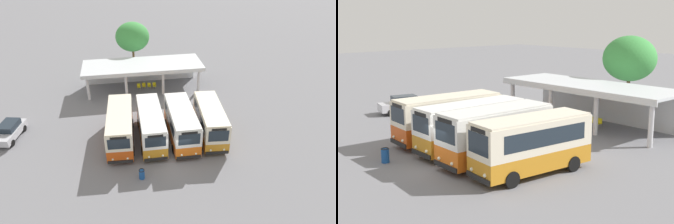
# 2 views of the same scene
# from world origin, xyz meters

# --- Properties ---
(ground_plane) EXTENTS (180.00, 180.00, 0.00)m
(ground_plane) POSITION_xyz_m (0.00, 0.00, 0.00)
(ground_plane) COLOR slate
(city_bus_nearest_orange) EXTENTS (2.76, 7.86, 3.27)m
(city_bus_nearest_orange) POSITION_xyz_m (-4.73, 3.95, 1.81)
(city_bus_nearest_orange) COLOR black
(city_bus_nearest_orange) RESTS_ON ground
(city_bus_second_in_row) EXTENTS (2.39, 7.72, 3.21)m
(city_bus_second_in_row) POSITION_xyz_m (-1.79, 3.75, 1.78)
(city_bus_second_in_row) COLOR black
(city_bus_second_in_row) RESTS_ON ground
(city_bus_middle_cream) EXTENTS (2.56, 7.41, 3.35)m
(city_bus_middle_cream) POSITION_xyz_m (1.16, 3.37, 1.85)
(city_bus_middle_cream) COLOR black
(city_bus_middle_cream) RESTS_ON ground
(city_bus_fourth_amber) EXTENTS (2.84, 7.34, 3.27)m
(city_bus_fourth_amber) POSITION_xyz_m (4.10, 3.46, 1.81)
(city_bus_fourth_amber) COLOR black
(city_bus_fourth_amber) RESTS_ON ground
(parked_car_flank) EXTENTS (2.59, 4.40, 1.62)m
(parked_car_flank) POSITION_xyz_m (-15.66, 6.41, 0.83)
(parked_car_flank) COLOR black
(parked_car_flank) RESTS_ON ground
(terminal_canopy) EXTENTS (15.10, 5.28, 3.40)m
(terminal_canopy) POSITION_xyz_m (-1.38, 15.98, 2.61)
(terminal_canopy) COLOR silver
(terminal_canopy) RESTS_ON ground
(waiting_chair_end_by_column) EXTENTS (0.45, 0.45, 0.86)m
(waiting_chair_end_by_column) POSITION_xyz_m (-2.04, 14.94, 0.52)
(waiting_chair_end_by_column) COLOR slate
(waiting_chair_end_by_column) RESTS_ON ground
(waiting_chair_second_from_end) EXTENTS (0.45, 0.45, 0.86)m
(waiting_chair_second_from_end) POSITION_xyz_m (-1.35, 15.04, 0.52)
(waiting_chair_second_from_end) COLOR slate
(waiting_chair_second_from_end) RESTS_ON ground
(waiting_chair_middle_seat) EXTENTS (0.45, 0.45, 0.86)m
(waiting_chair_middle_seat) POSITION_xyz_m (-0.67, 14.95, 0.52)
(waiting_chair_middle_seat) COLOR slate
(waiting_chair_middle_seat) RESTS_ON ground
(waiting_chair_fourth_seat) EXTENTS (0.45, 0.45, 0.86)m
(waiting_chair_fourth_seat) POSITION_xyz_m (0.01, 14.90, 0.52)
(waiting_chair_fourth_seat) COLOR slate
(waiting_chair_fourth_seat) RESTS_ON ground
(roadside_tree_behind_canopy) EXTENTS (4.80, 4.80, 7.04)m
(roadside_tree_behind_canopy) POSITION_xyz_m (-2.12, 21.85, 4.99)
(roadside_tree_behind_canopy) COLOR brown
(roadside_tree_behind_canopy) RESTS_ON ground
(litter_bin_apron) EXTENTS (0.49, 0.49, 0.90)m
(litter_bin_apron) POSITION_xyz_m (-3.24, -1.69, 0.46)
(litter_bin_apron) COLOR #19478C
(litter_bin_apron) RESTS_ON ground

